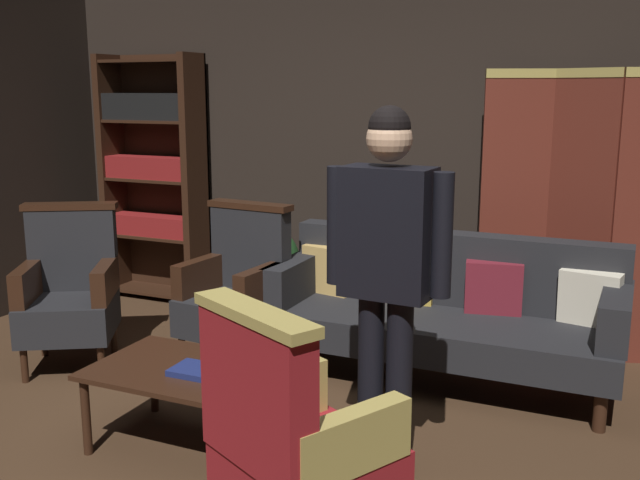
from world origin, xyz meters
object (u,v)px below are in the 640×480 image
(folding_screen, at_px, (580,210))
(armchair_wing_left, at_px, (70,291))
(book_navy_cloth, at_px, (197,371))
(armchair_gilt_accent, at_px, (294,443))
(armchair_wing_right, at_px, (237,289))
(bookshelf, at_px, (154,172))
(coffee_table, at_px, (193,378))
(velvet_couch, at_px, (445,306))
(standing_figure, at_px, (387,260))
(potted_plant, at_px, (269,270))

(folding_screen, bearing_deg, armchair_wing_left, -152.49)
(armchair_wing_left, bearing_deg, book_navy_cloth, -25.80)
(armchair_gilt_accent, xyz_separation_m, armchair_wing_right, (-1.27, 1.74, 0.00))
(folding_screen, distance_m, armchair_gilt_accent, 2.94)
(bookshelf, bearing_deg, coffee_table, -50.12)
(armchair_gilt_accent, bearing_deg, velvet_couch, 88.98)
(folding_screen, height_order, armchair_gilt_accent, folding_screen)
(folding_screen, distance_m, standing_figure, 2.13)
(velvet_couch, height_order, armchair_wing_left, armchair_wing_left)
(coffee_table, bearing_deg, armchair_wing_left, 154.72)
(velvet_couch, bearing_deg, standing_figure, -87.85)
(standing_figure, bearing_deg, coffee_table, -170.08)
(potted_plant, bearing_deg, bookshelf, 166.33)
(bookshelf, height_order, standing_figure, bookshelf)
(coffee_table, distance_m, armchair_gilt_accent, 1.06)
(folding_screen, xyz_separation_m, armchair_wing_right, (-1.99, -1.06, -0.50))
(armchair_gilt_accent, bearing_deg, folding_screen, 75.43)
(armchair_wing_left, height_order, book_navy_cloth, armchair_wing_left)
(coffee_table, xyz_separation_m, potted_plant, (-0.57, 1.86, 0.06))
(bookshelf, distance_m, armchair_wing_right, 1.84)
(potted_plant, bearing_deg, folding_screen, 8.63)
(armchair_wing_right, distance_m, potted_plant, 0.75)
(bookshelf, bearing_deg, velvet_couch, -15.30)
(folding_screen, height_order, armchair_wing_right, folding_screen)
(armchair_wing_left, relative_size, book_navy_cloth, 4.31)
(bookshelf, height_order, armchair_gilt_accent, bookshelf)
(armchair_gilt_accent, relative_size, standing_figure, 0.61)
(folding_screen, xyz_separation_m, armchair_wing_left, (-2.96, -1.54, -0.50))
(armchair_gilt_accent, bearing_deg, book_navy_cloth, 144.64)
(coffee_table, xyz_separation_m, standing_figure, (0.94, 0.16, 0.65))
(coffee_table, bearing_deg, folding_screen, 54.17)
(bookshelf, distance_m, armchair_gilt_accent, 3.89)
(standing_figure, bearing_deg, armchair_wing_right, 144.39)
(armchair_wing_right, xyz_separation_m, standing_figure, (1.35, -0.97, 0.54))
(folding_screen, height_order, book_navy_cloth, folding_screen)
(potted_plant, bearing_deg, velvet_couch, -16.68)
(folding_screen, height_order, potted_plant, folding_screen)
(bookshelf, height_order, armchair_wing_left, bookshelf)
(bookshelf, height_order, velvet_couch, bookshelf)
(coffee_table, distance_m, standing_figure, 1.15)
(folding_screen, relative_size, bookshelf, 0.93)
(potted_plant, bearing_deg, standing_figure, -48.47)
(bookshelf, xyz_separation_m, armchair_wing_right, (1.40, -1.04, -0.59))
(armchair_gilt_accent, bearing_deg, armchair_wing_left, 150.55)
(folding_screen, xyz_separation_m, standing_figure, (-0.64, -2.03, 0.04))
(folding_screen, xyz_separation_m, bookshelf, (-3.39, -0.02, 0.10))
(armchair_gilt_accent, xyz_separation_m, book_navy_cloth, (-0.80, 0.57, -0.06))
(folding_screen, height_order, armchair_wing_left, folding_screen)
(bookshelf, bearing_deg, armchair_gilt_accent, -46.18)
(velvet_couch, xyz_separation_m, armchair_gilt_accent, (-0.04, -2.04, 0.03))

